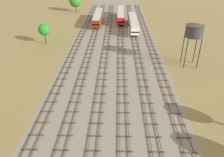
{
  "coord_description": "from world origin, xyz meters",
  "views": [
    {
      "loc": [
        1.05,
        -9.45,
        24.96
      ],
      "look_at": [
        0.0,
        32.45,
        1.5
      ],
      "focal_mm": 35.76,
      "sensor_mm": 36.0,
      "label": 1
    }
  ],
  "objects_px": {
    "passenger_coach_centre_right_nearest": "(133,22)",
    "passenger_coach_centre_mid": "(121,14)",
    "diesel_railcar_left_near": "(98,17)",
    "water_tower": "(194,31)",
    "signal_post_nearest": "(129,30)"
  },
  "relations": [
    {
      "from": "passenger_coach_centre_right_nearest",
      "to": "signal_post_nearest",
      "type": "relative_size",
      "value": 3.8
    },
    {
      "from": "passenger_coach_centre_right_nearest",
      "to": "diesel_railcar_left_near",
      "type": "distance_m",
      "value": 15.81
    },
    {
      "from": "passenger_coach_centre_mid",
      "to": "signal_post_nearest",
      "type": "xyz_separation_m",
      "value": [
        2.31,
        -25.84,
        1.04
      ]
    },
    {
      "from": "passenger_coach_centre_right_nearest",
      "to": "passenger_coach_centre_mid",
      "type": "xyz_separation_m",
      "value": [
        -4.62,
        12.83,
        0.0
      ]
    },
    {
      "from": "passenger_coach_centre_mid",
      "to": "water_tower",
      "type": "bearing_deg",
      "value": -68.87
    },
    {
      "from": "passenger_coach_centre_right_nearest",
      "to": "passenger_coach_centre_mid",
      "type": "height_order",
      "value": "same"
    },
    {
      "from": "water_tower",
      "to": "signal_post_nearest",
      "type": "distance_m",
      "value": 24.04
    },
    {
      "from": "diesel_railcar_left_near",
      "to": "signal_post_nearest",
      "type": "distance_m",
      "value": 23.67
    },
    {
      "from": "passenger_coach_centre_mid",
      "to": "signal_post_nearest",
      "type": "relative_size",
      "value": 3.8
    },
    {
      "from": "passenger_coach_centre_right_nearest",
      "to": "water_tower",
      "type": "xyz_separation_m",
      "value": [
        12.41,
        -31.22,
        6.48
      ]
    },
    {
      "from": "diesel_railcar_left_near",
      "to": "water_tower",
      "type": "distance_m",
      "value": 47.34
    },
    {
      "from": "passenger_coach_centre_mid",
      "to": "signal_post_nearest",
      "type": "distance_m",
      "value": 25.97
    },
    {
      "from": "passenger_coach_centre_right_nearest",
      "to": "passenger_coach_centre_mid",
      "type": "relative_size",
      "value": 1.0
    },
    {
      "from": "diesel_railcar_left_near",
      "to": "passenger_coach_centre_right_nearest",
      "type": "bearing_deg",
      "value": -28.84
    },
    {
      "from": "water_tower",
      "to": "passenger_coach_centre_right_nearest",
      "type": "bearing_deg",
      "value": 111.68
    }
  ]
}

